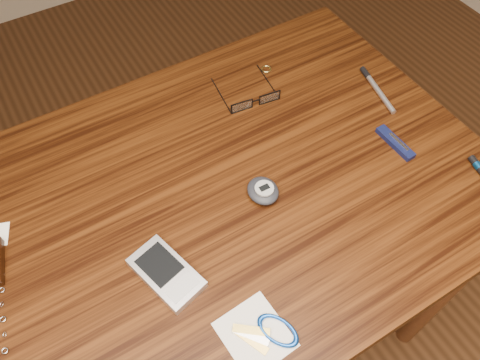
% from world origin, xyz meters
% --- Properties ---
extents(ground, '(3.80, 3.80, 0.00)m').
position_xyz_m(ground, '(0.00, 0.00, 0.00)').
color(ground, '#472814').
rests_on(ground, ground).
extents(desk, '(1.00, 0.70, 0.75)m').
position_xyz_m(desk, '(0.00, 0.00, 0.65)').
color(desk, '#381B09').
rests_on(desk, ground).
extents(eyeglasses, '(0.13, 0.13, 0.02)m').
position_xyz_m(eyeglasses, '(0.17, 0.16, 0.76)').
color(eyeglasses, black).
rests_on(eyeglasses, desk).
extents(gold_ring, '(0.03, 0.03, 0.00)m').
position_xyz_m(gold_ring, '(0.25, 0.23, 0.75)').
color(gold_ring, tan).
rests_on(gold_ring, desk).
extents(pda_phone, '(0.10, 0.14, 0.02)m').
position_xyz_m(pda_phone, '(-0.15, -0.10, 0.76)').
color(pda_phone, silver).
rests_on(pda_phone, desk).
extents(pedometer, '(0.06, 0.06, 0.03)m').
position_xyz_m(pedometer, '(0.06, -0.04, 0.76)').
color(pedometer, '#22242C').
rests_on(pedometer, desk).
extents(notepad_keys, '(0.12, 0.11, 0.01)m').
position_xyz_m(notepad_keys, '(-0.07, -0.26, 0.75)').
color(notepad_keys, silver).
rests_on(notepad_keys, desk).
extents(pocket_knife, '(0.02, 0.09, 0.01)m').
position_xyz_m(pocket_knife, '(0.34, -0.08, 0.76)').
color(pocket_knife, '#0E0F37').
rests_on(pocket_knife, desk).
extents(silver_pen, '(0.04, 0.14, 0.01)m').
position_xyz_m(silver_pen, '(0.41, 0.06, 0.76)').
color(silver_pen, silver).
rests_on(silver_pen, desk).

